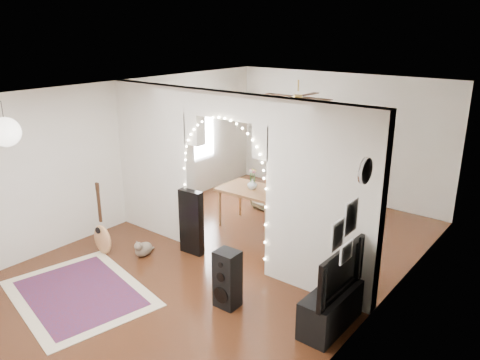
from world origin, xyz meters
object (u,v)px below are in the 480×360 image
Objects in this scene: acoustic_guitar at (101,228)px; media_console at (331,309)px; bookcase at (308,157)px; dining_table at (252,193)px; dining_chair_left at (267,198)px; floor_speaker at (227,279)px; dining_chair_right at (309,192)px.

acoustic_guitar is 3.96m from media_console.
dining_table is (0.15, -2.28, -0.18)m from bookcase.
dining_chair_left is at bearing 69.97° from acoustic_guitar.
dining_chair_left is (-0.33, 0.94, -0.46)m from dining_table.
floor_speaker is 0.66× the size of dining_table.
dining_chair_left is 0.95m from dining_chair_right.
floor_speaker is at bearing -51.84° from dining_chair_right.
media_console is 4.09m from dining_chair_left.
acoustic_guitar is 1.05× the size of media_console.
floor_speaker is 0.47× the size of bookcase.
acoustic_guitar reaches higher than floor_speaker.
floor_speaker is 1.41× the size of dining_chair_right.
acoustic_guitar is 0.61× the size of bookcase.
dining_table reaches higher than dining_chair_left.
dining_chair_left is at bearing -86.74° from bookcase.
dining_table reaches higher than media_console.
bookcase is (-2.78, 4.15, 0.61)m from media_console.
dining_chair_right is at bearing 124.37° from media_console.
dining_table is 2.12× the size of dining_chair_right.
acoustic_guitar is at bearing -92.56° from bookcase.
dining_chair_left is at bearing -104.03° from dining_chair_right.
acoustic_guitar is at bearing -91.83° from dining_chair_left.
floor_speaker is 0.81× the size of media_console.
floor_speaker is 4.84m from bookcase.
bookcase is (-1.46, 4.59, 0.46)m from floor_speaker.
floor_speaker is 2.67m from dining_table.
bookcase reaches higher than acoustic_guitar.
dining_table is 1.77m from dining_chair_right.
acoustic_guitar is at bearing -171.54° from media_console.
dining_chair_right is at bearing 66.84° from dining_chair_left.
dining_chair_left is at bearing 115.57° from floor_speaker.
dining_chair_right is at bearing 65.46° from acoustic_guitar.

